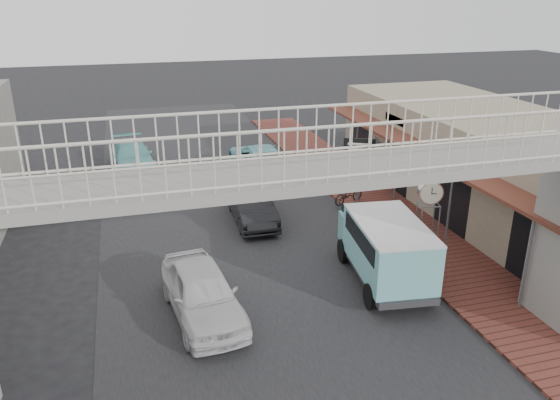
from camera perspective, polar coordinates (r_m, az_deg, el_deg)
ground at (r=17.13m, az=-1.54°, el=-9.56°), size 120.00×120.00×0.00m
road_strip at (r=17.13m, az=-1.54°, el=-9.55°), size 10.00×60.00×0.01m
sidewalk at (r=21.84m, az=13.15°, el=-2.94°), size 3.00×40.00×0.10m
shophouse_row at (r=24.36m, az=21.67°, el=3.52°), size 7.20×18.00×4.00m
footbridge at (r=12.25m, az=3.07°, el=-5.90°), size 16.40×2.40×6.34m
white_hatchback at (r=15.78m, az=-8.13°, el=-9.53°), size 2.24×4.58×1.50m
dark_sedan at (r=21.91m, az=-2.99°, el=-0.51°), size 1.57×4.21×1.37m
angkot_curb at (r=27.95m, az=-2.14°, el=4.39°), size 2.53×5.25×1.44m
angkot_far at (r=29.46m, az=-15.18°, el=4.48°), size 2.37×4.94×1.39m
angkot_van at (r=17.34m, az=11.04°, el=-4.46°), size 2.49×4.60×2.16m
motorcycle_near at (r=23.70m, az=7.18°, el=0.62°), size 1.69×1.13×0.84m
motorcycle_far at (r=27.41m, az=3.74°, el=3.74°), size 1.66×1.22×0.99m
street_clock at (r=17.73m, az=15.39°, el=0.35°), size 0.80×0.72×3.12m
arrow_sign at (r=21.98m, az=10.43°, el=4.93°), size 1.97×1.36×3.29m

